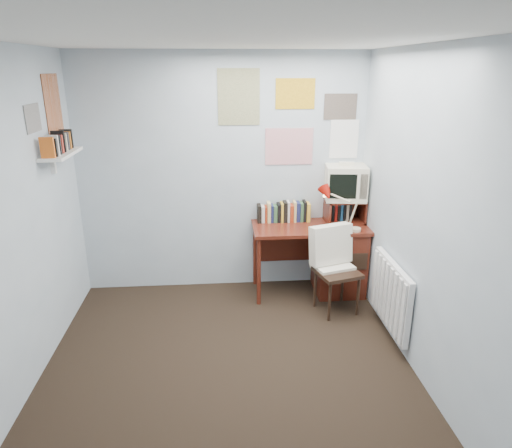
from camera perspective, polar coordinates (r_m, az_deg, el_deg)
The scene contains 15 objects.
ground at distance 3.77m, azimuth -3.37°, elevation -19.23°, with size 3.50×3.50×0.00m, color black.
back_wall at distance 4.84m, azimuth -4.20°, elevation 6.03°, with size 3.00×0.02×2.50m, color silver.
left_wall at distance 3.48m, azimuth -29.34°, elevation -1.65°, with size 0.02×3.50×2.50m, color silver.
right_wall at distance 3.51m, azimuth 21.50°, elevation -0.33°, with size 0.02×3.50×2.50m, color silver.
ceiling at distance 2.97m, azimuth -4.37°, elevation 22.20°, with size 3.00×3.50×0.02m, color white.
desk at distance 4.99m, azimuth 9.68°, elevation -3.99°, with size 1.20×0.55×0.76m.
desk_chair at distance 4.58m, azimuth 10.14°, elevation -6.00°, with size 0.43×0.41×0.84m, color black.
desk_lamp at distance 4.67m, azimuth 12.48°, elevation 1.46°, with size 0.28×0.24×0.40m, color #B0150B.
tv_riser at distance 4.96m, azimuth 11.01°, elevation 1.68°, with size 0.40×0.30×0.25m, color #571F13.
crt_tv at distance 4.89m, azimuth 11.11°, elevation 5.35°, with size 0.42×0.38×0.39m, color beige.
book_row at distance 4.90m, azimuth 3.66°, elevation 1.60°, with size 0.60×0.14×0.22m, color #571F13.
radiator at distance 4.27m, azimuth 16.52°, elevation -8.45°, with size 0.09×0.80×0.60m, color white.
wall_shelf at distance 4.35m, azimuth -23.19°, elevation 8.06°, with size 0.20×0.62×0.24m, color white.
posters_back at distance 4.79m, azimuth 4.25°, elevation 13.18°, with size 1.20×0.01×0.90m, color white.
posters_left at distance 4.33m, azimuth -25.06°, elevation 12.89°, with size 0.01×0.70×0.60m, color white.
Camera 1 is at (-0.03, -2.96, 2.33)m, focal length 32.00 mm.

